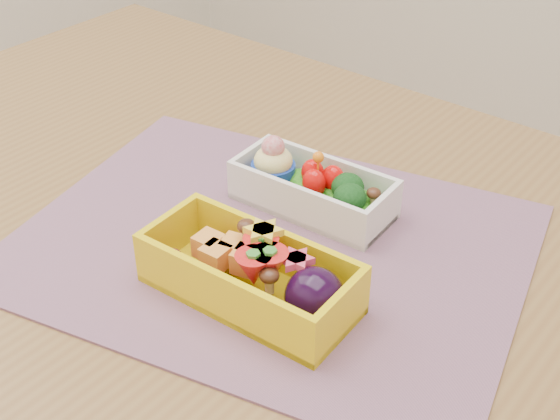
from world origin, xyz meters
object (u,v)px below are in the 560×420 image
Objects in this scene: bento_white at (312,188)px; bento_yellow at (253,274)px; table at (261,353)px; placemat at (270,245)px.

bento_white is 0.87× the size of bento_yellow.
placemat is (-0.02, 0.04, 0.10)m from table.
bento_yellow reaches higher than placemat.
placemat is 0.08m from bento_white.
bento_white reaches higher than table.
placemat is 2.44× the size of bento_yellow.
table is 0.16m from bento_white.
bento_white is at bearing 94.77° from placemat.
placemat is at bearing 116.10° from bento_yellow.
bento_white is at bearing 101.90° from table.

